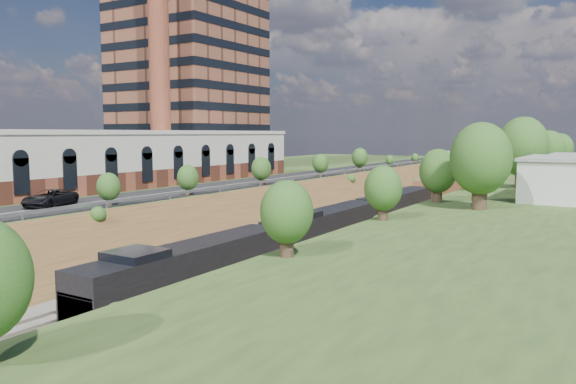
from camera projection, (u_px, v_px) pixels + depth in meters
platform_left at (193, 189)px, 92.07m from camera, size 44.00×180.00×5.00m
embankment_left at (310, 214)px, 80.96m from camera, size 10.00×180.00×10.00m
embankment_right at (465, 227)px, 69.59m from camera, size 10.00×180.00×10.00m
rail_left_track at (364, 218)px, 76.61m from camera, size 1.58×180.00×0.18m
rail_right_track at (400, 221)px, 73.92m from camera, size 1.58×180.00×0.18m
road at (283, 178)px, 82.76m from camera, size 8.00×180.00×0.10m
guardrail at (307, 176)px, 80.42m from camera, size 0.10×171.00×0.70m
commercial_building at (106, 158)px, 70.16m from camera, size 14.30×62.30×7.00m
highrise_tower at (188, 19)px, 104.78m from camera, size 22.00×22.00×53.90m
smokestack at (159, 48)px, 87.87m from camera, size 3.20×3.20×40.00m
overpass at (485, 163)px, 127.44m from camera, size 24.50×8.30×7.40m
white_building_near at (575, 180)px, 55.60m from camera, size 9.00×12.00×4.00m
tree_right_large at (481, 159)px, 48.51m from camera, size 5.25×5.25×7.61m
tree_left_crest at (68, 189)px, 46.65m from camera, size 2.45×2.45×3.55m
freight_train at (463, 183)px, 101.27m from camera, size 3.17×161.26×4.71m
suv at (50, 198)px, 50.15m from camera, size 4.01×6.01×1.53m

